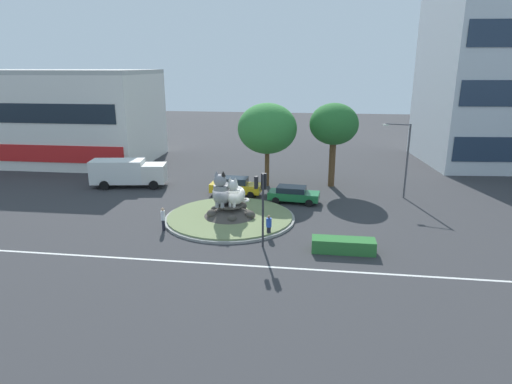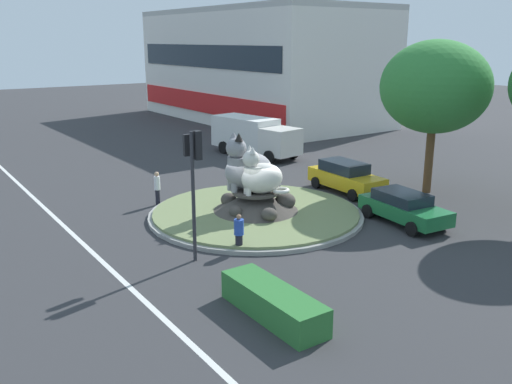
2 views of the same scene
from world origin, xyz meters
TOP-DOWN VIEW (x-y plane):
  - ground_plane at (0.00, 0.00)m, footprint 160.00×160.00m
  - lane_centreline at (0.00, -7.93)m, footprint 112.00×0.20m
  - roundabout_island at (0.01, 0.01)m, footprint 10.10×10.10m
  - cat_statue_grey at (-0.51, -0.19)m, footprint 2.00×2.87m
  - cat_statue_white at (0.49, -0.10)m, footprint 1.83×2.24m
  - traffic_light_mast at (3.11, -4.86)m, footprint 0.76×0.49m
  - shophouse_block at (-27.14, 19.01)m, footprint 27.04×13.61m
  - clipped_hedge_strip at (8.40, -5.13)m, footprint 4.01×1.20m
  - broadleaf_tree_behind_island at (1.75, 10.17)m, footprint 5.70×5.70m
  - second_tree_near_tower at (8.07, 10.89)m, footprint 4.67×4.67m
  - streetlight_arm at (14.20, 7.80)m, footprint 2.32×0.71m
  - pedestrian_white_shirt at (-4.29, -3.05)m, footprint 0.30×0.30m
  - pedestrian_blue_shirt at (3.38, -3.12)m, footprint 0.39×0.39m
  - sedan_on_far_lane at (4.64, 4.94)m, footprint 4.52×2.34m
  - hatchback_near_shophouse at (-0.78, 6.49)m, footprint 4.71×2.10m
  - delivery_box_truck at (-11.76, 7.91)m, footprint 7.42×3.45m

SIDE VIEW (x-z plane):
  - ground_plane at x=0.00m, z-range 0.00..0.00m
  - lane_centreline at x=0.00m, z-range 0.00..0.01m
  - roundabout_island at x=0.01m, z-range -0.24..1.00m
  - clipped_hedge_strip at x=8.40m, z-range 0.00..0.90m
  - sedan_on_far_lane at x=4.64m, z-range 0.05..1.49m
  - pedestrian_blue_shirt at x=3.38m, z-range 0.03..1.57m
  - hatchback_near_shophouse at x=-0.78m, z-range 0.03..1.70m
  - pedestrian_white_shirt at x=-4.29m, z-range 0.07..1.80m
  - delivery_box_truck at x=-11.76m, z-range 0.14..2.82m
  - cat_statue_white at x=0.49m, z-range 0.94..3.20m
  - cat_statue_grey at x=-0.51m, z-range 0.87..3.64m
  - traffic_light_mast at x=3.11m, z-range 1.15..6.09m
  - streetlight_arm at x=14.20m, z-range 0.60..7.27m
  - shophouse_block at x=-27.14m, z-range 0.00..11.02m
  - broadleaf_tree_behind_island at x=1.75m, z-range 1.62..9.73m
  - second_tree_near_tower at x=8.07m, z-range 2.01..10.13m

